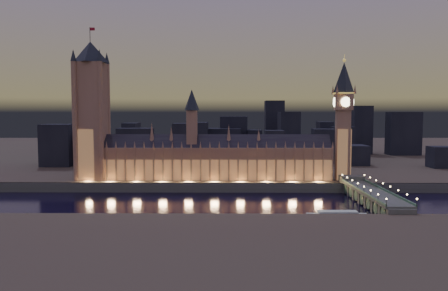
{
  "coord_description": "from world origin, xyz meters",
  "views": [
    {
      "loc": [
        8.52,
        -316.48,
        66.2
      ],
      "look_at": [
        5.0,
        55.0,
        38.0
      ],
      "focal_mm": 35.0,
      "sensor_mm": 36.0,
      "label": 1
    }
  ],
  "objects_px": {
    "westminster_bridge": "(370,196)",
    "river_boat": "(338,216)",
    "elizabeth_tower": "(343,110)",
    "victoria_tower": "(92,104)",
    "palace_of_westminster": "(214,158)"
  },
  "relations": [
    {
      "from": "westminster_bridge",
      "to": "palace_of_westminster",
      "type": "bearing_deg",
      "value": 150.55
    },
    {
      "from": "victoria_tower",
      "to": "elizabeth_tower",
      "type": "height_order",
      "value": "victoria_tower"
    },
    {
      "from": "palace_of_westminster",
      "to": "elizabeth_tower",
      "type": "bearing_deg",
      "value": 0.09
    },
    {
      "from": "palace_of_westminster",
      "to": "river_boat",
      "type": "distance_m",
      "value": 137.46
    },
    {
      "from": "elizabeth_tower",
      "to": "westminster_bridge",
      "type": "distance_m",
      "value": 90.21
    },
    {
      "from": "palace_of_westminster",
      "to": "westminster_bridge",
      "type": "bearing_deg",
      "value": -29.45
    },
    {
      "from": "westminster_bridge",
      "to": "river_boat",
      "type": "distance_m",
      "value": 55.11
    },
    {
      "from": "river_boat",
      "to": "westminster_bridge",
      "type": "bearing_deg",
      "value": 51.38
    },
    {
      "from": "elizabeth_tower",
      "to": "river_boat",
      "type": "relative_size",
      "value": 2.33
    },
    {
      "from": "palace_of_westminster",
      "to": "river_boat",
      "type": "height_order",
      "value": "palace_of_westminster"
    },
    {
      "from": "victoria_tower",
      "to": "river_boat",
      "type": "distance_m",
      "value": 227.93
    },
    {
      "from": "elizabeth_tower",
      "to": "westminster_bridge",
      "type": "bearing_deg",
      "value": -86.83
    },
    {
      "from": "westminster_bridge",
      "to": "river_boat",
      "type": "xyz_separation_m",
      "value": [
        -34.29,
        -42.92,
        -4.43
      ]
    },
    {
      "from": "elizabeth_tower",
      "to": "river_boat",
      "type": "xyz_separation_m",
      "value": [
        -30.67,
        -108.29,
        -66.48
      ]
    },
    {
      "from": "palace_of_westminster",
      "to": "victoria_tower",
      "type": "relative_size",
      "value": 1.54
    }
  ]
}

